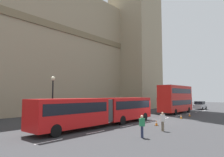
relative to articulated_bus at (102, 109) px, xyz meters
name	(u,v)px	position (x,y,z in m)	size (l,w,h in m)	color
ground_plane	(153,121)	(7.24, -1.99, -1.74)	(160.00, 160.00, 0.00)	#333335
lane_centre_marking	(165,118)	(10.81, -1.99, -1.74)	(39.00, 0.16, 0.01)	silver
articulated_bus	(102,109)	(0.00, 0.00, 0.00)	(16.03, 2.54, 2.90)	red
double_decker_bus	(176,98)	(19.47, 0.00, 0.96)	(9.75, 2.54, 4.90)	red
sedan_lead	(200,105)	(32.65, -0.27, -0.83)	(4.40, 1.86, 1.85)	#B7B7BC
traffic_cone_west	(156,123)	(3.78, -4.28, -1.46)	(0.36, 0.36, 0.58)	black
traffic_cone_middle	(181,117)	(11.75, -3.87, -1.46)	(0.36, 0.36, 0.58)	black
traffic_cone_east	(190,114)	(15.59, -3.69, -1.46)	(0.36, 0.36, 0.58)	black
street_lamp	(53,97)	(-3.09, 4.51, 1.31)	(0.44, 0.44, 5.27)	black
pedestrian_near_cones	(142,125)	(-2.37, -6.29, -0.83)	(0.45, 0.46, 1.69)	#262D4C
pedestrian_by_kerb	(163,121)	(1.22, -6.24, -0.83)	(0.46, 0.44, 1.69)	#726651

